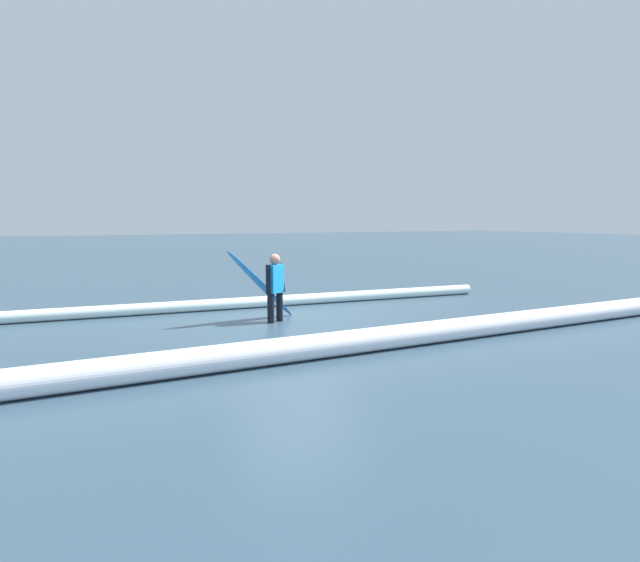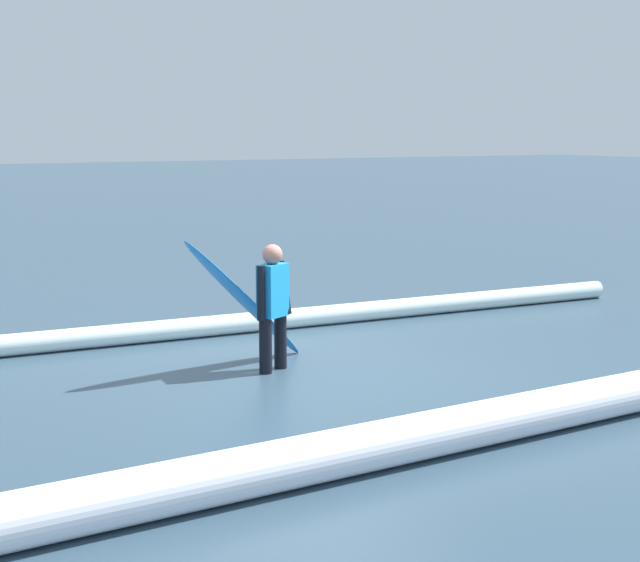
{
  "view_description": "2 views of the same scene",
  "coord_description": "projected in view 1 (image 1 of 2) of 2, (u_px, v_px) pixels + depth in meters",
  "views": [
    {
      "loc": [
        5.0,
        10.51,
        2.1
      ],
      "look_at": [
        -0.05,
        0.81,
        0.93
      ],
      "focal_mm": 32.8,
      "sensor_mm": 36.0,
      "label": 1
    },
    {
      "loc": [
        5.11,
        8.93,
        2.61
      ],
      "look_at": [
        0.77,
        1.37,
        1.26
      ],
      "focal_mm": 54.76,
      "sensor_mm": 36.0,
      "label": 2
    }
  ],
  "objects": [
    {
      "name": "wave_crest_midground",
      "position": [
        507.0,
        323.0,
        10.77
      ],
      "size": [
        22.21,
        1.25,
        0.38
      ],
      "primitive_type": "cylinder",
      "rotation": [
        0.0,
        1.57,
        0.04
      ],
      "color": "white",
      "rests_on": "ground_plane"
    },
    {
      "name": "ground_plane",
      "position": [
        299.0,
        323.0,
        11.79
      ],
      "size": [
        137.61,
        137.61,
        0.0
      ],
      "primitive_type": "plane",
      "color": "#304758"
    },
    {
      "name": "surfer",
      "position": [
        275.0,
        284.0,
        11.85
      ],
      "size": [
        0.47,
        0.39,
        1.4
      ],
      "rotation": [
        0.0,
        0.0,
        3.62
      ],
      "color": "black",
      "rests_on": "ground_plane"
    },
    {
      "name": "wave_crest_foreground",
      "position": [
        184.0,
        307.0,
        13.16
      ],
      "size": [
        15.85,
        1.11,
        0.26
      ],
      "primitive_type": "cylinder",
      "rotation": [
        0.0,
        1.57,
        -0.05
      ],
      "color": "white",
      "rests_on": "ground_plane"
    },
    {
      "name": "surfboard",
      "position": [
        261.0,
        285.0,
        12.07
      ],
      "size": [
        1.75,
        0.84,
        1.52
      ],
      "color": "#268CE5",
      "rests_on": "ground_plane"
    }
  ]
}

